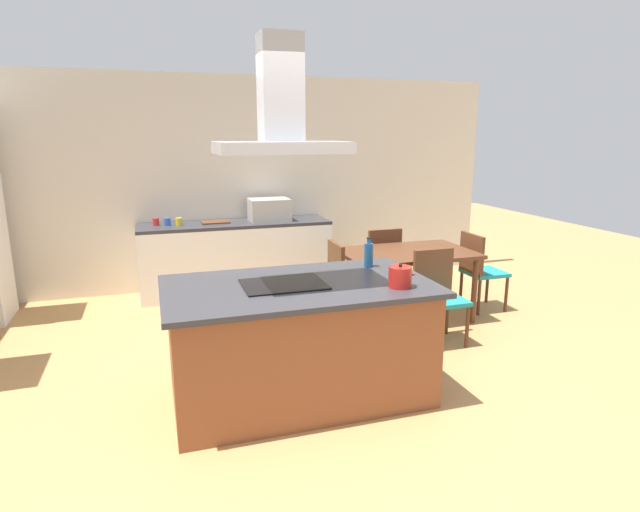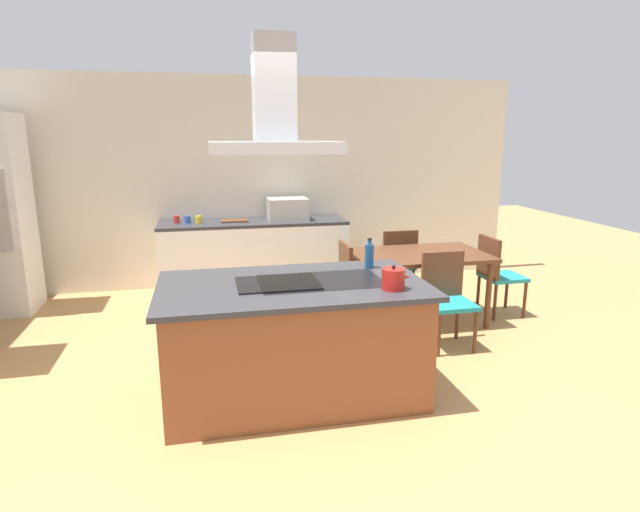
{
  "view_description": "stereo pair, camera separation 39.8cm",
  "coord_description": "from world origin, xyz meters",
  "px_view_note": "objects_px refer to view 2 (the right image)",
  "views": [
    {
      "loc": [
        -0.99,
        -3.59,
        1.99
      ],
      "look_at": [
        0.3,
        0.4,
        1.0
      ],
      "focal_mm": 29.38,
      "sensor_mm": 36.0,
      "label": 1
    },
    {
      "loc": [
        -0.6,
        -3.7,
        1.99
      ],
      "look_at": [
        0.3,
        0.4,
        1.0
      ],
      "focal_mm": 29.38,
      "sensor_mm": 36.0,
      "label": 2
    }
  ],
  "objects_px": {
    "chair_facing_island": "(446,293)",
    "chair_at_right_end": "(496,271)",
    "olive_oil_bottle": "(369,255)",
    "coffee_mug_yellow": "(199,220)",
    "chair_facing_back_wall": "(397,261)",
    "countertop_microwave": "(288,209)",
    "cooktop": "(278,283)",
    "cutting_board": "(234,221)",
    "tea_kettle": "(393,279)",
    "dining_table": "(419,261)",
    "range_hood": "(274,116)",
    "chair_at_left_end": "(335,280)",
    "coffee_mug_blue": "(188,219)",
    "coffee_mug_red": "(176,219)"
  },
  "relations": [
    {
      "from": "chair_facing_island",
      "to": "chair_at_right_end",
      "type": "height_order",
      "value": "same"
    },
    {
      "from": "olive_oil_bottle",
      "to": "coffee_mug_yellow",
      "type": "bearing_deg",
      "value": 118.5
    },
    {
      "from": "chair_facing_back_wall",
      "to": "countertop_microwave",
      "type": "bearing_deg",
      "value": 143.14
    },
    {
      "from": "cooktop",
      "to": "cutting_board",
      "type": "distance_m",
      "value": 2.93
    },
    {
      "from": "tea_kettle",
      "to": "chair_facing_island",
      "type": "distance_m",
      "value": 1.42
    },
    {
      "from": "tea_kettle",
      "to": "cutting_board",
      "type": "bearing_deg",
      "value": 106.09
    },
    {
      "from": "dining_table",
      "to": "range_hood",
      "type": "distance_m",
      "value": 2.59
    },
    {
      "from": "dining_table",
      "to": "chair_at_right_end",
      "type": "bearing_deg",
      "value": -0.0
    },
    {
      "from": "coffee_mug_yellow",
      "to": "chair_at_left_end",
      "type": "height_order",
      "value": "coffee_mug_yellow"
    },
    {
      "from": "cooktop",
      "to": "chair_facing_back_wall",
      "type": "relative_size",
      "value": 0.67
    },
    {
      "from": "countertop_microwave",
      "to": "chair_at_left_end",
      "type": "distance_m",
      "value": 1.65
    },
    {
      "from": "olive_oil_bottle",
      "to": "coffee_mug_blue",
      "type": "distance_m",
      "value": 3.01
    },
    {
      "from": "cooktop",
      "to": "coffee_mug_blue",
      "type": "bearing_deg",
      "value": 103.89
    },
    {
      "from": "coffee_mug_yellow",
      "to": "dining_table",
      "type": "relative_size",
      "value": 0.06
    },
    {
      "from": "olive_oil_bottle",
      "to": "cutting_board",
      "type": "bearing_deg",
      "value": 109.97
    },
    {
      "from": "chair_facing_back_wall",
      "to": "range_hood",
      "type": "bearing_deg",
      "value": -130.17
    },
    {
      "from": "chair_at_left_end",
      "to": "range_hood",
      "type": "height_order",
      "value": "range_hood"
    },
    {
      "from": "chair_at_right_end",
      "to": "chair_facing_back_wall",
      "type": "bearing_deg",
      "value": 143.99
    },
    {
      "from": "coffee_mug_red",
      "to": "chair_facing_back_wall",
      "type": "relative_size",
      "value": 0.1
    },
    {
      "from": "chair_facing_island",
      "to": "chair_at_left_end",
      "type": "height_order",
      "value": "same"
    },
    {
      "from": "olive_oil_bottle",
      "to": "coffee_mug_yellow",
      "type": "height_order",
      "value": "olive_oil_bottle"
    },
    {
      "from": "cutting_board",
      "to": "chair_facing_island",
      "type": "distance_m",
      "value": 2.94
    },
    {
      "from": "olive_oil_bottle",
      "to": "chair_facing_island",
      "type": "height_order",
      "value": "olive_oil_bottle"
    },
    {
      "from": "countertop_microwave",
      "to": "chair_facing_island",
      "type": "height_order",
      "value": "countertop_microwave"
    },
    {
      "from": "range_hood",
      "to": "chair_at_right_end",
      "type": "bearing_deg",
      "value": 27.21
    },
    {
      "from": "coffee_mug_yellow",
      "to": "chair_facing_back_wall",
      "type": "distance_m",
      "value": 2.48
    },
    {
      "from": "coffee_mug_red",
      "to": "chair_facing_back_wall",
      "type": "xyz_separation_m",
      "value": [
        2.55,
        -0.95,
        -0.44
      ]
    },
    {
      "from": "cutting_board",
      "to": "coffee_mug_blue",
      "type": "bearing_deg",
      "value": -178.16
    },
    {
      "from": "cutting_board",
      "to": "chair_at_left_end",
      "type": "distance_m",
      "value": 1.88
    },
    {
      "from": "coffee_mug_yellow",
      "to": "cooktop",
      "type": "bearing_deg",
      "value": -78.47
    },
    {
      "from": "coffee_mug_red",
      "to": "cooktop",
      "type": "bearing_deg",
      "value": -73.87
    },
    {
      "from": "cutting_board",
      "to": "tea_kettle",
      "type": "bearing_deg",
      "value": -73.91
    },
    {
      "from": "chair_facing_island",
      "to": "range_hood",
      "type": "height_order",
      "value": "range_hood"
    },
    {
      "from": "tea_kettle",
      "to": "coffee_mug_yellow",
      "type": "distance_m",
      "value": 3.47
    },
    {
      "from": "range_hood",
      "to": "chair_facing_island",
      "type": "bearing_deg",
      "value": 21.76
    },
    {
      "from": "chair_at_left_end",
      "to": "cooktop",
      "type": "bearing_deg",
      "value": -120.14
    },
    {
      "from": "chair_facing_island",
      "to": "range_hood",
      "type": "distance_m",
      "value": 2.42
    },
    {
      "from": "olive_oil_bottle",
      "to": "coffee_mug_red",
      "type": "relative_size",
      "value": 2.77
    },
    {
      "from": "cooktop",
      "to": "countertop_microwave",
      "type": "bearing_deg",
      "value": 79.58
    },
    {
      "from": "chair_facing_island",
      "to": "chair_at_left_end",
      "type": "xyz_separation_m",
      "value": [
        -0.92,
        0.67,
        0.0
      ]
    },
    {
      "from": "olive_oil_bottle",
      "to": "chair_facing_island",
      "type": "bearing_deg",
      "value": 22.27
    },
    {
      "from": "coffee_mug_yellow",
      "to": "tea_kettle",
      "type": "bearing_deg",
      "value": -66.64
    },
    {
      "from": "countertop_microwave",
      "to": "coffee_mug_blue",
      "type": "bearing_deg",
      "value": 178.55
    },
    {
      "from": "countertop_microwave",
      "to": "dining_table",
      "type": "distance_m",
      "value": 1.97
    },
    {
      "from": "coffee_mug_red",
      "to": "cutting_board",
      "type": "height_order",
      "value": "coffee_mug_red"
    },
    {
      "from": "chair_at_left_end",
      "to": "chair_at_right_end",
      "type": "distance_m",
      "value": 1.83
    },
    {
      "from": "dining_table",
      "to": "chair_at_right_end",
      "type": "height_order",
      "value": "chair_at_right_end"
    },
    {
      "from": "cooktop",
      "to": "coffee_mug_blue",
      "type": "xyz_separation_m",
      "value": [
        -0.72,
        2.91,
        0.04
      ]
    },
    {
      "from": "chair_facing_back_wall",
      "to": "olive_oil_bottle",
      "type": "bearing_deg",
      "value": -117.68
    },
    {
      "from": "cooktop",
      "to": "dining_table",
      "type": "bearing_deg",
      "value": 38.37
    }
  ]
}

